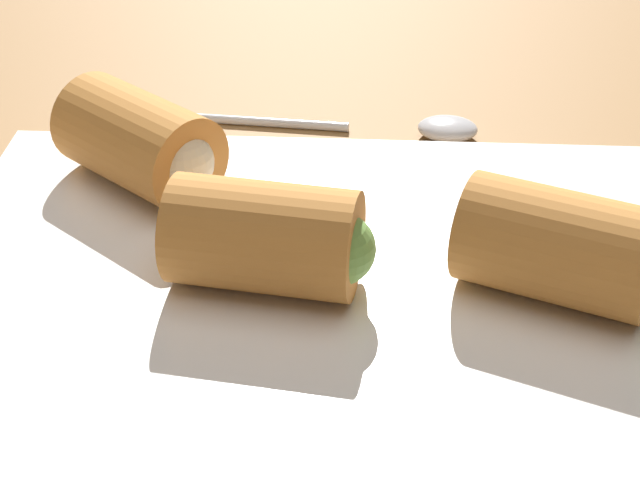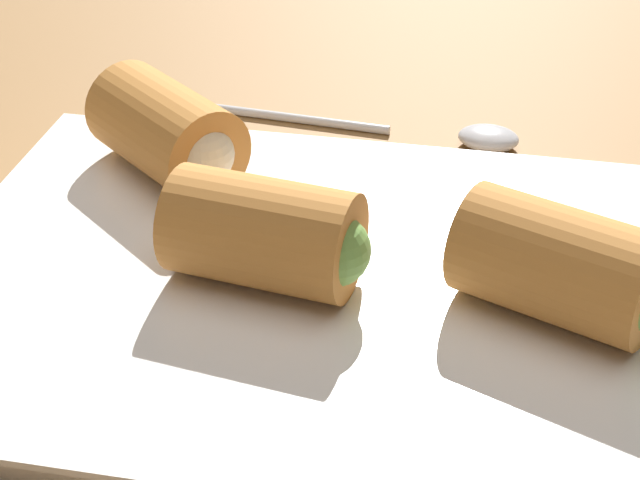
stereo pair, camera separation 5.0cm
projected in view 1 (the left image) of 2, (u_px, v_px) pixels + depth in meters
The scene contains 6 objects.
table_surface at pixel (351, 335), 44.84cm from camera, with size 180.00×140.00×2.00cm.
serving_plate at pixel (320, 291), 44.45cm from camera, with size 32.77×24.85×1.50cm.
roll_front_left at pixel (274, 241), 42.15cm from camera, with size 8.53×5.58×4.50cm.
roll_front_right at pixel (144, 144), 49.18cm from camera, with size 8.63×8.24×4.50cm.
roll_back_left at pixel (569, 250), 41.64cm from camera, with size 8.63×7.03×4.50cm.
spoon at pixel (395, 126), 57.91cm from camera, with size 18.98×3.11×1.12cm.
Camera 1 is at (-0.71, 35.61, 28.56)cm, focal length 60.00 mm.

